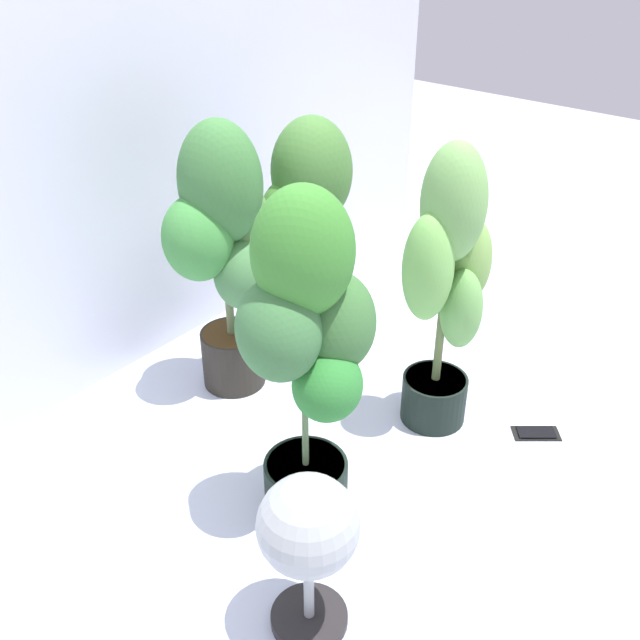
{
  "coord_description": "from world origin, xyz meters",
  "views": [
    {
      "loc": [
        -1.39,
        -1.01,
        1.49
      ],
      "look_at": [
        0.07,
        0.17,
        0.34
      ],
      "focal_mm": 41.06,
      "sensor_mm": 36.0,
      "label": 1
    }
  ],
  "objects_px": {
    "potted_plant_front_left": "(308,341)",
    "potted_plant_front_right": "(447,281)",
    "floor_fan": "(308,533)",
    "potted_plant_back_center": "(224,242)",
    "potted_plant_back_right": "(307,229)",
    "cell_phone": "(536,433)"
  },
  "relations": [
    {
      "from": "cell_phone",
      "to": "potted_plant_front_left",
      "type": "bearing_deg",
      "value": 112.88
    },
    {
      "from": "potted_plant_front_left",
      "to": "cell_phone",
      "type": "height_order",
      "value": "potted_plant_front_left"
    },
    {
      "from": "potted_plant_back_right",
      "to": "potted_plant_front_left",
      "type": "height_order",
      "value": "potted_plant_front_left"
    },
    {
      "from": "potted_plant_back_right",
      "to": "cell_phone",
      "type": "relative_size",
      "value": 5.53
    },
    {
      "from": "potted_plant_front_right",
      "to": "potted_plant_front_left",
      "type": "bearing_deg",
      "value": 172.97
    },
    {
      "from": "potted_plant_back_right",
      "to": "cell_phone",
      "type": "xyz_separation_m",
      "value": [
        0.11,
        -0.83,
        -0.49
      ]
    },
    {
      "from": "potted_plant_front_left",
      "to": "potted_plant_back_center",
      "type": "relative_size",
      "value": 1.03
    },
    {
      "from": "potted_plant_front_left",
      "to": "potted_plant_back_center",
      "type": "bearing_deg",
      "value": 64.04
    },
    {
      "from": "potted_plant_back_center",
      "to": "cell_phone",
      "type": "xyz_separation_m",
      "value": [
        0.4,
        -0.92,
        -0.52
      ]
    },
    {
      "from": "potted_plant_front_left",
      "to": "potted_plant_front_right",
      "type": "bearing_deg",
      "value": -7.03
    },
    {
      "from": "potted_plant_front_right",
      "to": "potted_plant_front_left",
      "type": "height_order",
      "value": "potted_plant_front_left"
    },
    {
      "from": "potted_plant_back_right",
      "to": "potted_plant_back_center",
      "type": "xyz_separation_m",
      "value": [
        -0.29,
        0.09,
        0.04
      ]
    },
    {
      "from": "potted_plant_back_center",
      "to": "cell_phone",
      "type": "relative_size",
      "value": 5.81
    },
    {
      "from": "potted_plant_back_center",
      "to": "floor_fan",
      "type": "xyz_separation_m",
      "value": [
        -0.56,
        -0.8,
        -0.24
      ]
    },
    {
      "from": "potted_plant_front_right",
      "to": "potted_plant_back_center",
      "type": "height_order",
      "value": "same"
    },
    {
      "from": "potted_plant_back_center",
      "to": "cell_phone",
      "type": "distance_m",
      "value": 1.13
    },
    {
      "from": "floor_fan",
      "to": "potted_plant_back_right",
      "type": "bearing_deg",
      "value": -150.33
    },
    {
      "from": "potted_plant_front_right",
      "to": "potted_plant_front_left",
      "type": "distance_m",
      "value": 0.54
    },
    {
      "from": "floor_fan",
      "to": "potted_plant_back_center",
      "type": "bearing_deg",
      "value": -135.29
    },
    {
      "from": "potted_plant_back_center",
      "to": "potted_plant_front_right",
      "type": "bearing_deg",
      "value": -67.25
    },
    {
      "from": "potted_plant_back_right",
      "to": "floor_fan",
      "type": "height_order",
      "value": "potted_plant_back_right"
    },
    {
      "from": "potted_plant_back_right",
      "to": "potted_plant_back_center",
      "type": "distance_m",
      "value": 0.31
    }
  ]
}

